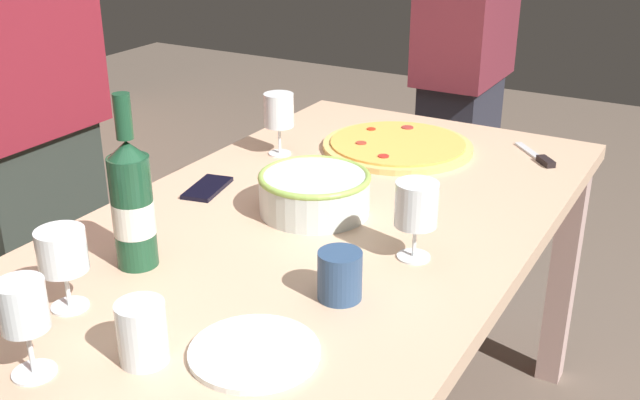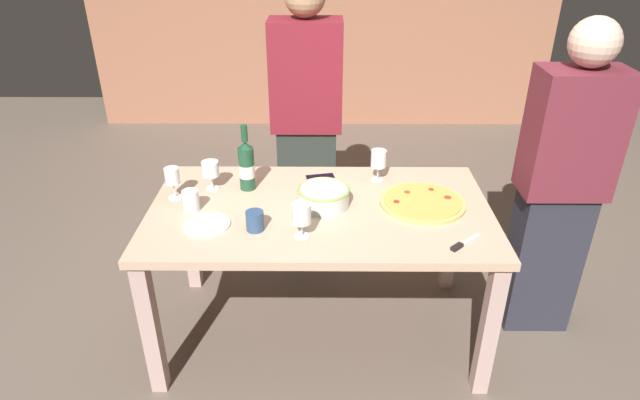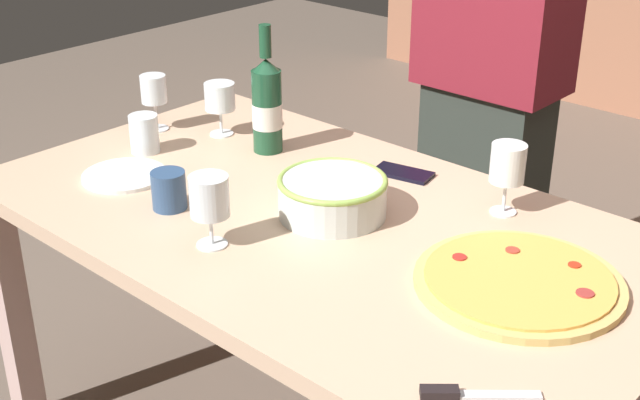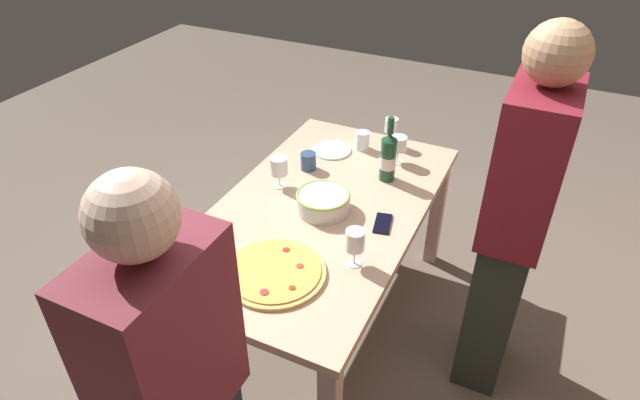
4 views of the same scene
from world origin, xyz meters
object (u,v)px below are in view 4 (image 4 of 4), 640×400
serving_bowl (323,201)px  side_plate (332,150)px  pizza (275,272)px  cup_ceramic (308,161)px  wine_glass_far_left (279,167)px  cell_phone (383,223)px  person_guest_left (513,225)px  dining_table (320,223)px  wine_glass_near_pizza (391,127)px  pizza_knife (184,264)px  wine_glass_far_right (355,241)px  cup_amber (363,140)px  wine_bottle (388,157)px  wine_glass_by_bottle (399,144)px

serving_bowl → side_plate: size_ratio=1.19×
pizza → serving_bowl: size_ratio=1.64×
pizza → cup_ceramic: size_ratio=4.54×
wine_glass_far_left → cell_phone: wine_glass_far_left is taller
serving_bowl → person_guest_left: bearing=97.2°
pizza → cell_phone: (-0.49, 0.27, -0.01)m
dining_table → cell_phone: bearing=90.6°
wine_glass_near_pizza → pizza_knife: 1.37m
dining_table → wine_glass_far_right: 0.46m
side_plate → person_guest_left: (0.41, 1.00, 0.10)m
pizza → cup_amber: cup_amber is taller
wine_glass_far_right → person_guest_left: 0.66m
wine_bottle → wine_glass_far_left: bearing=-57.4°
wine_bottle → wine_glass_near_pizza: bearing=-163.4°
pizza → person_guest_left: 0.98m
wine_glass_far_right → side_plate: wine_glass_far_right is taller
wine_glass_near_pizza → side_plate: 0.35m
wine_glass_far_right → pizza_knife: (0.30, -0.61, -0.11)m
dining_table → wine_bottle: (-0.36, 0.19, 0.22)m
dining_table → cup_ceramic: cup_ceramic is taller
pizza → cup_ceramic: cup_ceramic is taller
cup_ceramic → serving_bowl: bearing=36.9°
side_plate → cell_phone: same height
person_guest_left → pizza_knife: bearing=24.8°
cup_ceramic → wine_glass_near_pizza: bearing=145.3°
wine_bottle → cup_amber: size_ratio=3.35×
wine_glass_near_pizza → wine_glass_far_right: 1.02m
dining_table → side_plate: size_ratio=7.73×
wine_glass_far_right → side_plate: bearing=-150.0°
wine_glass_by_bottle → cup_ceramic: 0.47m
dining_table → serving_bowl: 0.15m
cup_ceramic → side_plate: (-0.22, 0.03, -0.04)m
pizza → wine_glass_far_right: 0.34m
wine_glass_by_bottle → cell_phone: wine_glass_by_bottle is taller
pizza_knife → person_guest_left: (-0.68, 1.15, 0.10)m
cell_phone → dining_table: bearing=168.7°
cup_ceramic → pizza_knife: 0.88m
pizza → side_plate: bearing=-168.4°
dining_table → wine_glass_far_left: size_ratio=10.16×
pizza → person_guest_left: person_guest_left is taller
serving_bowl → wine_glass_near_pizza: size_ratio=1.57×
wine_glass_far_left → cell_phone: 0.57m
cup_ceramic → cell_phone: (0.28, 0.51, -0.04)m
cup_ceramic → side_plate: size_ratio=0.43×
wine_bottle → side_plate: wine_bottle is taller
wine_glass_by_bottle → side_plate: 0.37m
wine_glass_far_left → side_plate: size_ratio=0.76×
wine_glass_near_pizza → wine_glass_far_left: (0.63, -0.35, -0.00)m
wine_glass_by_bottle → pizza_knife: (1.14, -0.51, -0.10)m
wine_glass_near_pizza → pizza_knife: bearing=-17.5°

